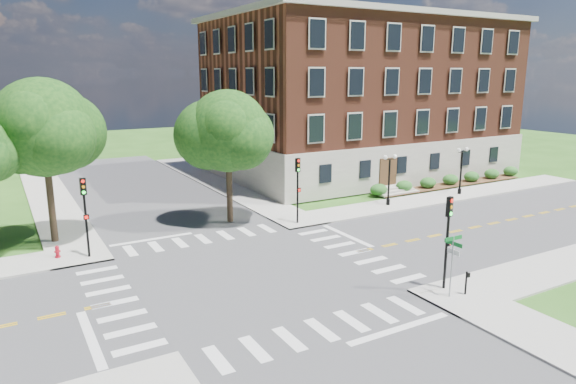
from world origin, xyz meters
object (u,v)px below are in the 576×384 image
twin_lamp_east (461,168)px  twin_lamp_west (389,177)px  street_sign_pole (453,254)px  traffic_signal_se (448,231)px  traffic_signal_nw (85,207)px  fire_hydrant (57,252)px  push_button_post (466,282)px  traffic_signal_ne (298,182)px

twin_lamp_east → twin_lamp_west: bearing=179.3°
twin_lamp_east → street_sign_pole: (-17.66, -15.38, -0.21)m
traffic_signal_se → traffic_signal_nw: size_ratio=1.00×
traffic_signal_se → street_sign_pole: size_ratio=1.55×
twin_lamp_west → fire_hydrant: size_ratio=5.64×
street_sign_pole → push_button_post: 1.76m
street_sign_pole → fire_hydrant: bearing=136.1°
traffic_signal_ne → twin_lamp_west: size_ratio=1.13×
traffic_signal_se → street_sign_pole: traffic_signal_se is taller
traffic_signal_se → street_sign_pole: (-0.52, -0.86, -0.88)m
traffic_signal_ne → traffic_signal_nw: same height
traffic_signal_ne → fire_hydrant: traffic_signal_ne is taller
traffic_signal_ne → street_sign_pole: traffic_signal_ne is taller
fire_hydrant → traffic_signal_nw: bearing=-24.1°
traffic_signal_ne → fire_hydrant: (-16.17, 0.81, -2.72)m
traffic_signal_nw → street_sign_pole: bearing=-45.6°
traffic_signal_se → push_button_post: size_ratio=4.00×
traffic_signal_ne → twin_lamp_east: size_ratio=1.13×
twin_lamp_east → street_sign_pole: size_ratio=1.36×
twin_lamp_west → twin_lamp_east: bearing=-0.7°
traffic_signal_ne → traffic_signal_se: bearing=-88.1°
twin_lamp_east → fire_hydrant: 33.83m
push_button_post → fire_hydrant: size_ratio=1.60×
traffic_signal_ne → traffic_signal_nw: bearing=179.7°
traffic_signal_se → twin_lamp_west: (8.81, 14.63, -0.66)m
push_button_post → traffic_signal_se: bearing=108.6°
twin_lamp_east → traffic_signal_nw: bearing=-178.9°
traffic_signal_se → twin_lamp_west: bearing=58.9°
traffic_signal_se → twin_lamp_east: (17.14, 14.53, -0.66)m
traffic_signal_se → twin_lamp_west: traffic_signal_se is taller
traffic_signal_nw → twin_lamp_east: size_ratio=1.13×
twin_lamp_east → push_button_post: twin_lamp_east is taller
twin_lamp_east → push_button_post: bearing=-137.1°
traffic_signal_nw → street_sign_pole: traffic_signal_nw is taller
traffic_signal_nw → push_button_post: traffic_signal_nw is taller
traffic_signal_nw → twin_lamp_west: bearing=1.7°
traffic_signal_se → traffic_signal_ne: (-0.46, 13.85, 0.00)m
twin_lamp_west → fire_hydrant: bearing=179.9°
street_sign_pole → fire_hydrant: size_ratio=4.13×
twin_lamp_west → push_button_post: size_ratio=3.53×
twin_lamp_west → traffic_signal_nw: bearing=-178.3°
traffic_signal_ne → traffic_signal_nw: 14.50m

